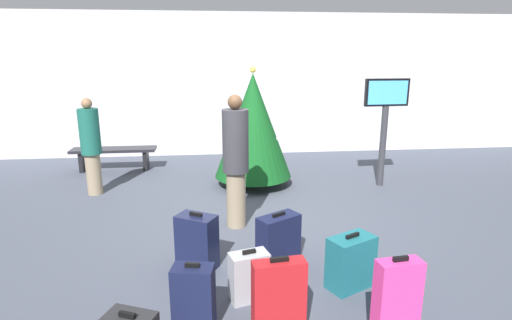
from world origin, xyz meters
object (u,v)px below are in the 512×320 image
holiday_tree (253,126)px  suitcase_7 (351,262)px  traveller_1 (91,145)px  suitcase_0 (194,299)px  flight_info_kiosk (385,113)px  suitcase_6 (249,276)px  suitcase_2 (396,304)px  traveller_0 (236,159)px  waiting_bench (114,153)px  suitcase_3 (279,300)px  suitcase_4 (197,242)px  suitcase_1 (278,239)px

holiday_tree → suitcase_7: holiday_tree is taller
traveller_1 → suitcase_0: 4.41m
flight_info_kiosk → suitcase_6: bearing=-129.1°
suitcase_0 → suitcase_2: bearing=-13.0°
holiday_tree → traveller_0: holiday_tree is taller
waiting_bench → traveller_0: (2.42, -3.23, 0.63)m
traveller_0 → suitcase_7: size_ratio=3.11×
suitcase_7 → holiday_tree: bearing=100.6°
holiday_tree → suitcase_7: size_ratio=3.65×
holiday_tree → suitcase_0: (-0.94, -4.16, -0.83)m
flight_info_kiosk → traveller_1: size_ratio=1.17×
suitcase_3 → suitcase_4: 1.49m
suitcase_0 → suitcase_1: 1.50m
suitcase_0 → suitcase_7: (1.62, 0.54, -0.03)m
suitcase_6 → traveller_1: bearing=124.7°
suitcase_1 → suitcase_6: bearing=-119.1°
suitcase_6 → suitcase_7: 1.09m
suitcase_6 → waiting_bench: bearing=115.7°
suitcase_0 → suitcase_6: 0.68m
holiday_tree → suitcase_3: bearing=-92.8°
traveller_0 → suitcase_3: traveller_0 is taller
waiting_bench → suitcase_0: 5.82m
holiday_tree → suitcase_7: (0.68, -3.61, -0.86)m
waiting_bench → traveller_0: 4.08m
holiday_tree → waiting_bench: (-2.85, 1.34, -0.77)m
suitcase_2 → suitcase_3: bearing=167.1°
suitcase_2 → suitcase_6: size_ratio=1.54×
holiday_tree → suitcase_0: holiday_tree is taller
suitcase_3 → suitcase_7: 1.14m
suitcase_3 → suitcase_4: (-0.74, 1.29, -0.04)m
traveller_1 → suitcase_1: bearing=-44.1°
traveller_0 → suitcase_6: (0.02, -1.84, -0.74)m
suitcase_6 → suitcase_7: suitcase_7 is taller
traveller_0 → suitcase_4: 1.43m
waiting_bench → suitcase_0: suitcase_0 is taller
waiting_bench → suitcase_0: size_ratio=2.65×
holiday_tree → suitcase_1: holiday_tree is taller
holiday_tree → suitcase_1: (0.01, -2.99, -0.85)m
waiting_bench → suitcase_7: (3.53, -4.95, -0.08)m
suitcase_2 → suitcase_6: suitcase_2 is taller
traveller_1 → waiting_bench: bearing=90.1°
flight_info_kiosk → suitcase_3: flight_info_kiosk is taller
suitcase_1 → suitcase_2: size_ratio=0.74×
suitcase_3 → holiday_tree: bearing=87.2°
flight_info_kiosk → traveller_1: 5.27m
waiting_bench → traveller_1: (0.00, -1.56, 0.53)m
suitcase_1 → flight_info_kiosk: bearing=48.6°
waiting_bench → suitcase_2: (3.59, -5.88, 0.03)m
suitcase_2 → suitcase_3: 0.97m
holiday_tree → suitcase_2: (0.74, -4.54, -0.74)m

